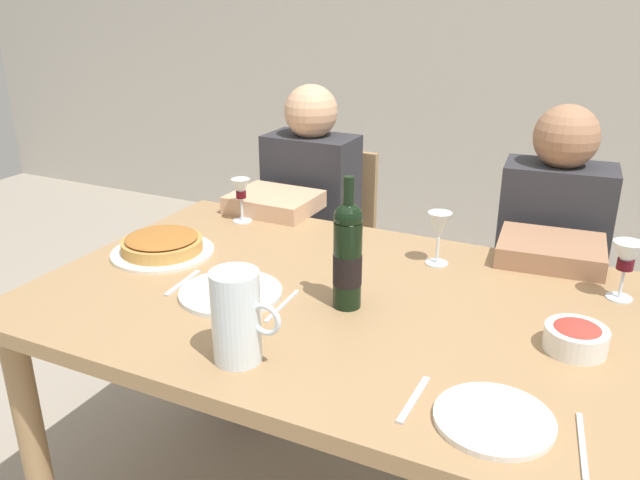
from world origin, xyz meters
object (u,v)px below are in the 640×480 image
Objects in this scene: salad_bowl at (576,337)px; diner_right at (546,282)px; dining_table at (329,326)px; water_pitcher at (237,322)px; chair_left at (325,242)px; wine_glass_right_diner at (626,259)px; baked_tart at (162,245)px; wine_glass_left_diner at (439,227)px; diner_left at (298,233)px; wine_bottle at (348,255)px; wine_glass_centre at (241,191)px; dinner_plate_left_setting at (231,292)px; dinner_plate_right_setting at (494,419)px; chair_right at (546,286)px.

diner_right reaches higher than salad_bowl.
diner_right is (0.46, 0.64, -0.05)m from dining_table.
chair_left is at bearing 107.66° from water_pitcher.
wine_glass_right_diner is (0.67, 0.30, 0.20)m from dining_table.
baked_tart is 0.80m from wine_glass_left_diner.
diner_left is at bearing 81.10° from baked_tart.
salad_bowl is at bearing -2.09° from baked_tart.
wine_bottle reaches higher than wine_glass_centre.
wine_glass_left_diner reaches higher than dinner_plate_left_setting.
wine_bottle is 1.52× the size of dinner_plate_right_setting.
water_pitcher is 0.71m from wine_glass_left_diner.
dinner_plate_right_setting is 0.25× the size of chair_left.
wine_glass_left_diner reaches higher than dinner_plate_right_setting.
dinner_plate_right_setting is (0.53, 0.02, -0.08)m from water_pitcher.
wine_glass_right_diner reaches higher than dinner_plate_left_setting.
dinner_plate_left_setting is at bearing -155.37° from wine_glass_right_diner.
wine_glass_centre is (-0.56, 0.41, -0.03)m from wine_bottle.
wine_glass_left_diner is at bearing 114.48° from dinner_plate_right_setting.
wine_glass_left_diner is (0.13, 0.35, -0.03)m from wine_bottle.
wine_glass_centre is 0.13× the size of diner_left.
wine_glass_right_diner reaches higher than baked_tart.
wine_bottle reaches higher than water_pitcher.
wine_glass_right_diner is at bearing 12.41° from baked_tart.
salad_bowl is 0.62× the size of dinner_plate_right_setting.
baked_tart is 0.94m from chair_left.
dining_table is 0.79m from diner_right.
chair_right is 0.75× the size of diner_right.
dining_table is at bearing -36.77° from wine_glass_centre.
chair_right reaches higher than dinner_plate_left_setting.
baked_tart is at bearing -159.36° from wine_glass_left_diner.
wine_glass_centre is 1.21m from dinner_plate_right_setting.
water_pitcher is 1.50× the size of salad_bowl.
water_pitcher is at bearing 108.53° from chair_left.
diner_right is (0.40, 0.68, -0.28)m from wine_bottle.
diner_right is at bearing 15.87° from wine_glass_centre.
diner_left reaches higher than dining_table.
wine_glass_right_diner is 0.70× the size of dinner_plate_right_setting.
dinner_plate_right_setting is (-0.10, -0.33, -0.03)m from salad_bowl.
wine_glass_left_diner is at bearing 45.31° from dinner_plate_left_setting.
diner_left is at bearing 125.72° from wine_bottle.
baked_tart is at bearing 176.93° from dining_table.
wine_glass_left_diner is 0.72m from dinner_plate_right_setting.
dining_table is 0.60m from dinner_plate_right_setting.
diner_left reaches higher than wine_glass_right_diner.
baked_tart is at bearing 177.91° from salad_bowl.
dining_table is 5.02× the size of baked_tart.
wine_glass_left_diner reaches higher than dining_table.
wine_glass_right_diner is 0.99m from dinner_plate_left_setting.
diner_left is (-1.04, 0.69, -0.18)m from salad_bowl.
chair_right is at bearing 65.96° from wine_glass_left_diner.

